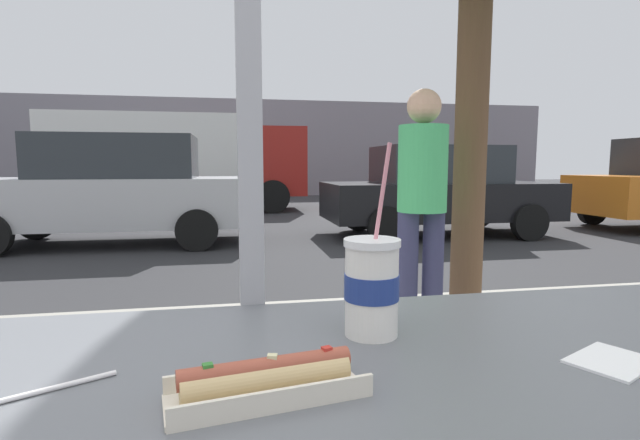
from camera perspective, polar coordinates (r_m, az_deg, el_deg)
name	(u,v)px	position (r m, az deg, el deg)	size (l,w,h in m)	color
ground_plane	(235,235)	(9.01, -10.16, -1.82)	(60.00, 60.00, 0.00)	#2D2D30
sidewalk_strip	(243,390)	(2.80, -9.20, -19.42)	(16.00, 2.80, 0.16)	#9E998E
building_facade_far	(232,148)	(20.83, -10.51, 8.42)	(28.00, 1.20, 4.01)	gray
soda_cup_right	(372,286)	(0.81, 6.20, -7.80)	(0.09, 0.09, 0.32)	white
hotdog_tray_near	(268,379)	(0.62, -6.22, -18.41)	(0.26, 0.13, 0.05)	beige
loose_straw	(36,393)	(0.72, -30.86, -17.30)	(0.01, 0.01, 0.19)	white
napkin_wrapper	(612,361)	(0.84, 31.51, -14.19)	(0.12, 0.09, 0.00)	white
parked_car_silver	(112,190)	(8.48, -23.63, 3.30)	(4.63, 1.90, 1.78)	#BCBCC1
parked_car_black	(438,190)	(9.07, 13.94, 3.46)	(4.15, 1.97, 1.64)	black
box_truck	(178,158)	(14.02, -16.58, 7.10)	(6.84, 2.44, 2.66)	silver
pedestrian	(422,197)	(3.19, 12.09, 2.65)	(0.32, 0.32, 1.63)	#303150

